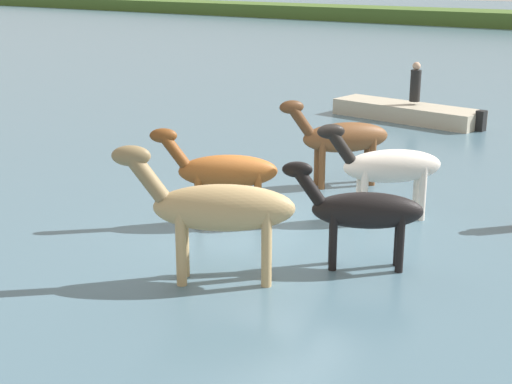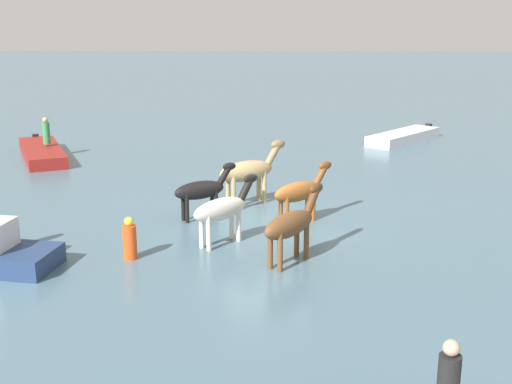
{
  "view_description": "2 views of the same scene",
  "coord_description": "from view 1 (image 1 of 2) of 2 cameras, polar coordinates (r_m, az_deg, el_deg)",
  "views": [
    {
      "loc": [
        7.31,
        -9.97,
        4.42
      ],
      "look_at": [
        -0.25,
        -0.23,
        0.72
      ],
      "focal_mm": 52.0,
      "sensor_mm": 36.0,
      "label": 1
    },
    {
      "loc": [
        -0.07,
        18.96,
        6.1
      ],
      "look_at": [
        0.37,
        -0.8,
        0.81
      ],
      "focal_mm": 46.01,
      "sensor_mm": 36.0,
      "label": 2
    }
  ],
  "objects": [
    {
      "name": "boat_motor_center",
      "position": [
        23.29,
        11.57,
        5.85
      ],
      "size": [
        4.89,
        1.6,
        0.74
      ],
      "rotation": [
        0.0,
        0.0,
        3.08
      ],
      "color": "#B7AD93",
      "rests_on": "ground_plane"
    },
    {
      "name": "horse_lead",
      "position": [
        11.34,
        8.17,
        -1.44
      ],
      "size": [
        1.98,
        1.46,
        1.67
      ],
      "rotation": [
        0.0,
        0.0,
        3.72
      ],
      "color": "black",
      "rests_on": "ground_plane"
    },
    {
      "name": "horse_pinto_flank",
      "position": [
        13.22,
        -2.52,
        1.57
      ],
      "size": [
        1.99,
        1.7,
        1.77
      ],
      "rotation": [
        0.0,
        0.0,
        3.82
      ],
      "color": "brown",
      "rests_on": "ground_plane"
    },
    {
      "name": "person_boatman_standing",
      "position": [
        23.15,
        12.17,
        8.18
      ],
      "size": [
        0.32,
        0.32,
        1.19
      ],
      "color": "black",
      "rests_on": "boat_motor_center"
    },
    {
      "name": "ground_plane",
      "position": [
        13.13,
        1.47,
        -2.98
      ],
      "size": [
        204.68,
        204.68,
        0.0
      ],
      "primitive_type": "plane",
      "color": "#476675"
    },
    {
      "name": "horse_dark_mare",
      "position": [
        13.65,
        10.11,
        1.94
      ],
      "size": [
        1.89,
        1.93,
        1.82
      ],
      "rotation": [
        0.0,
        0.0,
        3.94
      ],
      "color": "silver",
      "rests_on": "ground_plane"
    },
    {
      "name": "horse_chestnut_trailing",
      "position": [
        15.72,
        6.62,
        4.15
      ],
      "size": [
        1.78,
        2.14,
        1.88
      ],
      "rotation": [
        0.0,
        0.0,
        4.05
      ],
      "color": "brown",
      "rests_on": "ground_plane"
    },
    {
      "name": "horse_mid_herd",
      "position": [
        10.68,
        -2.99,
        -1.26
      ],
      "size": [
        2.37,
        1.88,
        2.05
      ],
      "rotation": [
        0.0,
        0.0,
        3.77
      ],
      "color": "tan",
      "rests_on": "ground_plane"
    }
  ]
}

